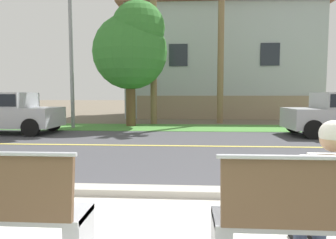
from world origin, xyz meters
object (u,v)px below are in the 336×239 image
(bench_right, at_px, (335,220))
(streetlamp, at_px, (73,35))
(seated_person_white, at_px, (326,187))
(shade_tree_left, at_px, (132,47))
(car_silver_far, at_px, (1,111))

(bench_right, height_order, streetlamp, streetlamp)
(seated_person_white, xyz_separation_m, shade_tree_left, (-3.67, 11.02, 2.96))
(seated_person_white, bearing_deg, streetlamp, 120.82)
(car_silver_far, bearing_deg, streetlamp, 46.51)
(seated_person_white, bearing_deg, bench_right, -89.31)
(seated_person_white, distance_m, car_silver_far, 11.58)
(shade_tree_left, bearing_deg, car_silver_far, -147.91)
(car_silver_far, relative_size, shade_tree_left, 0.77)
(bench_right, bearing_deg, streetlamp, 120.41)
(car_silver_far, distance_m, shade_tree_left, 6.00)
(car_silver_far, height_order, streetlamp, streetlamp)
(bench_right, distance_m, shade_tree_left, 12.20)
(streetlamp, distance_m, shade_tree_left, 2.62)
(bench_right, relative_size, shade_tree_left, 0.34)
(bench_right, distance_m, seated_person_white, 0.28)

